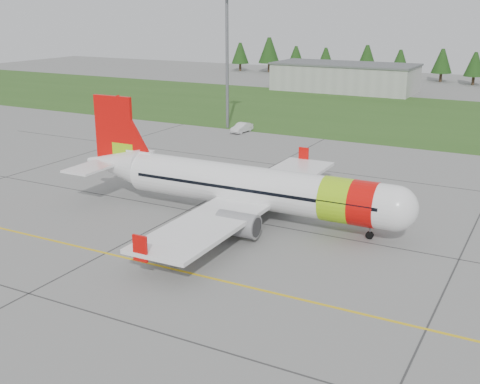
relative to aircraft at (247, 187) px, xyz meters
The scene contains 7 objects.
ground 22.89m from the aircraft, 66.67° to the right, with size 320.00×320.00×0.00m, color gray.
aircraft is the anchor object (origin of this frame).
service_van 39.93m from the aircraft, 118.81° to the left, with size 1.56×1.48×4.48m, color silver.
grass_strip 61.89m from the aircraft, 81.64° to the left, with size 320.00×50.00×0.03m, color #30561E.
taxi_guideline 15.95m from the aircraft, 55.01° to the right, with size 120.00×0.25×0.02m, color gold.
hangar_west 91.60m from the aircraft, 103.26° to the left, with size 32.00×14.00×6.00m, color #A8A8A3.
floodlight_mast 44.27m from the aircraft, 121.77° to the left, with size 0.50×0.50×20.00m, color slate.
Camera 1 is at (15.35, -25.95, 18.73)m, focal length 45.00 mm.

